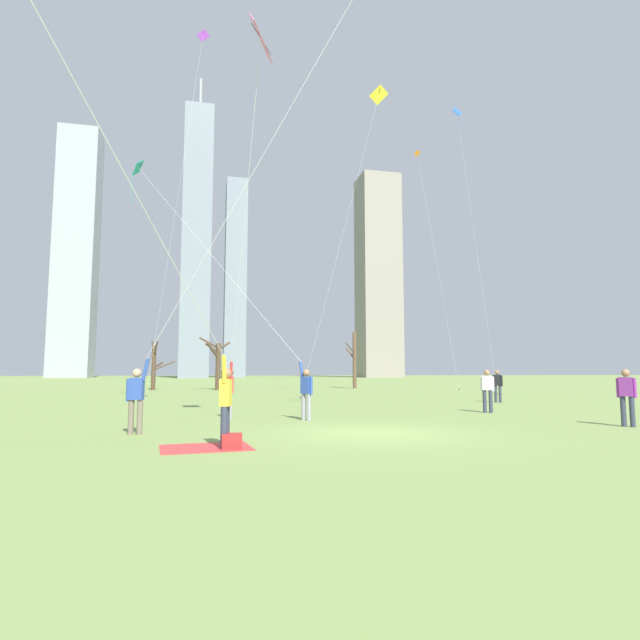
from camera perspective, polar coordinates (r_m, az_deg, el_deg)
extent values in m
plane|color=#7A934C|center=(13.19, 5.87, -12.50)|extent=(400.00, 400.00, 0.00)
cylinder|color=#726656|center=(13.61, -20.42, -10.16)|extent=(0.14, 0.14, 0.85)
cylinder|color=#726656|center=(13.54, -19.54, -10.22)|extent=(0.14, 0.14, 0.85)
cube|color=#2D4CA5|center=(13.54, -19.88, -7.26)|extent=(0.38, 0.28, 0.54)
sphere|color=tan|center=(13.53, -19.82, -5.61)|extent=(0.22, 0.22, 0.22)
cylinder|color=#2D4CA5|center=(13.61, -20.71, -7.36)|extent=(0.09, 0.09, 0.55)
cylinder|color=#2D4CA5|center=(13.45, -18.97, -5.29)|extent=(0.22, 0.14, 0.56)
cylinder|color=#33384C|center=(10.79, -10.46, -11.67)|extent=(0.14, 0.14, 0.85)
cylinder|color=#33384C|center=(10.57, -10.71, -11.78)|extent=(0.14, 0.14, 0.85)
cube|color=yellow|center=(10.63, -10.51, -8.00)|extent=(0.28, 0.38, 0.54)
sphere|color=#9E7051|center=(10.62, -10.47, -5.89)|extent=(0.22, 0.22, 0.22)
cylinder|color=yellow|center=(10.84, -10.29, -8.13)|extent=(0.09, 0.09, 0.55)
cylinder|color=yellow|center=(10.42, -10.71, -5.44)|extent=(0.14, 0.22, 0.56)
cylinder|color=gray|center=(17.44, -10.12, -9.40)|extent=(0.14, 0.14, 0.85)
cylinder|color=gray|center=(17.22, -10.04, -9.45)|extent=(0.14, 0.14, 0.85)
cube|color=red|center=(17.30, -10.04, -7.13)|extent=(0.22, 0.35, 0.54)
sphere|color=brown|center=(17.29, -10.01, -5.84)|extent=(0.22, 0.22, 0.22)
cylinder|color=red|center=(17.51, -10.12, -7.22)|extent=(0.09, 0.09, 0.55)
cylinder|color=red|center=(17.09, -9.93, -5.56)|extent=(0.10, 0.21, 0.56)
cube|color=pink|center=(15.93, -6.62, 28.81)|extent=(0.68, 1.40, 1.34)
cylinder|color=black|center=(15.93, -6.62, 28.81)|extent=(0.57, 0.08, 0.80)
cylinder|color=silver|center=(15.80, -8.43, 11.45)|extent=(0.47, 4.03, 8.74)
cylinder|color=gray|center=(16.44, -1.26, -9.71)|extent=(0.14, 0.14, 0.85)
cylinder|color=gray|center=(16.58, -1.84, -9.68)|extent=(0.14, 0.14, 0.85)
cube|color=#2D4CA5|center=(16.48, -1.55, -7.28)|extent=(0.37, 0.39, 0.54)
sphere|color=#9E7051|center=(16.47, -1.54, -5.93)|extent=(0.22, 0.22, 0.22)
cylinder|color=#2D4CA5|center=(16.34, -0.99, -7.41)|extent=(0.09, 0.09, 0.55)
cylinder|color=#2D4CA5|center=(16.61, -2.09, -5.64)|extent=(0.19, 0.22, 0.56)
cube|color=teal|center=(29.77, -19.70, 15.78)|extent=(0.54, 1.21, 1.06)
cylinder|color=black|center=(29.77, -19.70, 15.78)|extent=(0.45, 0.28, 0.62)
cylinder|color=teal|center=(29.24, -20.33, 13.70)|extent=(0.02, 0.02, 1.66)
cylinder|color=silver|center=(22.61, -13.27, 8.54)|extent=(6.78, 11.18, 10.49)
cylinder|color=#33384C|center=(27.48, 19.08, -7.83)|extent=(0.14, 0.14, 0.85)
cylinder|color=#33384C|center=(27.43, 19.53, -7.82)|extent=(0.14, 0.14, 0.85)
cube|color=black|center=(27.44, 19.26, -6.38)|extent=(0.38, 0.38, 0.54)
sphere|color=#9E7051|center=(27.44, 19.23, -5.56)|extent=(0.22, 0.22, 0.22)
cylinder|color=black|center=(27.49, 18.83, -6.46)|extent=(0.09, 0.09, 0.55)
cylinder|color=black|center=(27.39, 19.69, -6.43)|extent=(0.09, 0.09, 0.55)
cylinder|color=#33384C|center=(20.50, 17.96, -8.66)|extent=(0.14, 0.14, 0.85)
cylinder|color=#33384C|center=(20.48, 18.58, -8.65)|extent=(0.14, 0.14, 0.85)
cube|color=white|center=(20.46, 18.21, -6.71)|extent=(0.39, 0.36, 0.54)
sphere|color=#9E7051|center=(20.46, 18.17, -5.62)|extent=(0.22, 0.22, 0.22)
cylinder|color=white|center=(20.48, 17.62, -6.82)|extent=(0.09, 0.09, 0.55)
cylinder|color=white|center=(20.44, 18.80, -6.79)|extent=(0.09, 0.09, 0.55)
cylinder|color=#33384C|center=(16.98, 30.85, -8.78)|extent=(0.14, 0.14, 0.85)
cylinder|color=#33384C|center=(16.94, 31.58, -8.75)|extent=(0.14, 0.14, 0.85)
cube|color=purple|center=(16.93, 31.09, -6.42)|extent=(0.36, 0.39, 0.54)
sphere|color=#9E7051|center=(16.92, 31.02, -5.10)|extent=(0.22, 0.22, 0.22)
cylinder|color=purple|center=(16.97, 30.40, -6.56)|extent=(0.09, 0.09, 0.55)
cylinder|color=purple|center=(16.89, 31.80, -6.50)|extent=(0.09, 0.09, 0.55)
cube|color=purple|center=(42.33, -12.95, 28.64)|extent=(0.90, 0.23, 0.87)
cylinder|color=black|center=(42.33, -12.95, 28.64)|extent=(0.09, 0.21, 0.56)
cylinder|color=silver|center=(36.26, -15.78, 12.36)|extent=(2.93, 1.07, 25.36)
cylinder|color=#3F3833|center=(34.12, -18.90, -8.03)|extent=(0.10, 0.10, 0.08)
cube|color=yellow|center=(36.68, 6.60, 23.76)|extent=(1.20, 0.53, 1.18)
cylinder|color=black|center=(36.68, 6.60, 23.76)|extent=(0.04, 0.45, 0.73)
cylinder|color=silver|center=(32.09, 2.46, 9.16)|extent=(5.20, 0.28, 19.59)
cylinder|color=#3F3833|center=(30.33, -2.18, -8.65)|extent=(0.10, 0.10, 0.08)
cube|color=orange|center=(51.86, 10.83, 17.88)|extent=(0.33, 0.76, 0.79)
cylinder|color=black|center=(51.86, 10.83, 17.88)|extent=(0.18, 0.15, 0.50)
cylinder|color=silver|center=(47.75, 12.99, 5.96)|extent=(2.26, 2.74, 22.26)
cylinder|color=#3F3833|center=(46.09, 15.32, -7.48)|extent=(0.10, 0.10, 0.08)
cube|color=blue|center=(37.76, 15.10, 21.61)|extent=(0.80, 0.23, 0.77)
cylinder|color=black|center=(37.76, 15.10, 21.61)|extent=(0.13, 0.21, 0.49)
cylinder|color=blue|center=(37.32, 15.32, 20.52)|extent=(0.02, 0.02, 1.11)
cylinder|color=silver|center=(36.14, 17.21, 7.04)|extent=(3.46, 1.96, 18.77)
cylinder|color=#3F3833|center=(37.03, 19.23, -7.82)|extent=(0.10, 0.10, 0.08)
cube|color=#CC3838|center=(10.91, -12.66, -13.78)|extent=(1.93, 1.58, 0.01)
cube|color=#B22626|center=(10.61, -9.86, -13.22)|extent=(0.40, 0.28, 0.30)
cylinder|color=#4C3828|center=(44.52, -11.35, -5.13)|extent=(0.42, 0.42, 3.97)
cylinder|color=#4C3828|center=(44.74, -10.70, -2.85)|extent=(1.10, 0.50, 0.75)
cylinder|color=#4C3828|center=(45.34, -10.90, -3.05)|extent=(0.81, 1.61, 0.60)
cylinder|color=#4C3828|center=(44.84, -12.32, -2.50)|extent=(1.71, 0.73, 1.02)
cylinder|color=#4C3828|center=(43.98, -11.93, -3.37)|extent=(1.20, 1.36, 1.37)
cylinder|color=#4C3828|center=(44.75, -12.01, -3.09)|extent=(1.23, 0.61, 0.89)
cylinder|color=#4C3828|center=(46.03, -18.14, -5.10)|extent=(0.36, 0.36, 3.78)
cylinder|color=#4C3828|center=(46.39, -17.05, -4.90)|extent=(1.78, 1.00, 0.87)
cylinder|color=#4C3828|center=(45.48, -17.91, -3.07)|extent=(0.50, 1.27, 1.26)
cylinder|color=#4C3828|center=(46.76, -17.69, -4.84)|extent=(0.76, 1.63, 0.64)
cylinder|color=#4C3828|center=(46.65, -18.18, -2.93)|extent=(0.46, 1.26, 1.21)
cylinder|color=brown|center=(48.04, 3.89, -4.52)|extent=(0.36, 0.36, 5.24)
cylinder|color=brown|center=(48.43, 3.43, -3.78)|extent=(0.72, 1.12, 1.13)
cylinder|color=brown|center=(48.61, 3.85, -1.86)|extent=(0.42, 1.07, 0.97)
cylinder|color=brown|center=(47.40, 3.41, -3.17)|extent=(1.26, 1.20, 1.00)
cylinder|color=brown|center=(48.43, 3.79, -4.24)|extent=(0.21, 0.89, 0.79)
cube|color=#9EA3AD|center=(149.76, -25.64, 6.89)|extent=(10.00, 9.07, 66.03)
cube|color=gray|center=(146.75, 6.53, 4.96)|extent=(11.03, 10.56, 57.78)
cube|color=gray|center=(143.16, -9.48, 4.63)|extent=(5.76, 8.91, 54.62)
cube|color=gray|center=(130.44, -13.62, 8.72)|extent=(7.06, 6.71, 67.84)
cylinder|color=#99999E|center=(144.58, -13.23, 23.42)|extent=(0.80, 0.80, 7.96)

